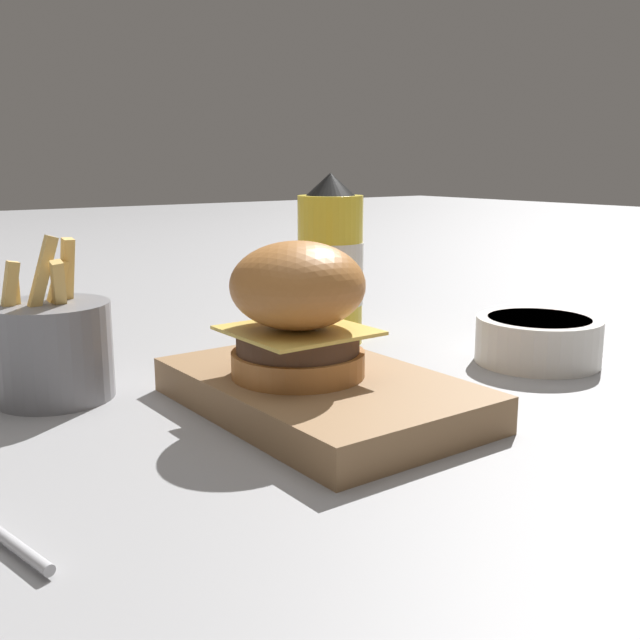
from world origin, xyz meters
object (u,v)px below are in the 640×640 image
serving_board (320,393)px  ketchup_bottle (330,266)px  side_bowl (538,339)px  burger (298,309)px  fries_basket (52,348)px

serving_board → ketchup_bottle: ketchup_bottle is taller
serving_board → side_bowl: (-0.01, -0.29, 0.01)m
serving_board → side_bowl: 0.29m
burger → ketchup_bottle: ketchup_bottle is taller
fries_basket → burger: bearing=-135.0°
serving_board → burger: (0.01, 0.01, 0.08)m
side_bowl → burger: bearing=85.3°
ketchup_bottle → fries_basket: size_ratio=1.33×
side_bowl → fries_basket: bearing=68.0°
side_bowl → serving_board: bearing=87.7°
serving_board → side_bowl: size_ratio=2.13×
ketchup_bottle → fries_basket: 0.34m
serving_board → fries_basket: (0.18, 0.18, 0.03)m
ketchup_bottle → side_bowl: size_ratio=1.51×
side_bowl → ketchup_bottle: bearing=30.8°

